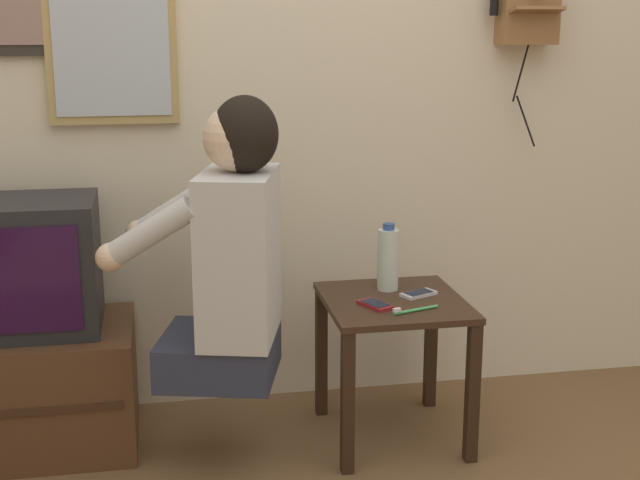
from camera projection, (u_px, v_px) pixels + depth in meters
The scene contains 10 objects.
wall_back at pixel (281, 61), 3.20m from camera, with size 6.80×0.05×2.55m.
side_table at pixel (393, 329), 3.03m from camera, with size 0.47×0.50×0.50m.
person at pixel (230, 249), 2.77m from camera, with size 0.59×0.49×0.90m.
tv_stand at pixel (33, 388), 3.02m from camera, with size 0.68×0.49×0.42m.
television at pixel (19, 266), 2.92m from camera, with size 0.51×0.37×0.44m.
wall_mirror at pixel (111, 37), 3.03m from camera, with size 0.44×0.03×0.59m.
cell_phone_held at pixel (375, 305), 2.93m from camera, with size 0.11×0.14×0.01m.
cell_phone_spare at pixel (419, 294), 3.05m from camera, with size 0.14×0.11×0.01m.
water_bottle at pixel (388, 259), 3.09m from camera, with size 0.07×0.07×0.24m.
toothbrush at pixel (412, 310), 2.87m from camera, with size 0.17×0.06×0.02m.
Camera 1 is at (-0.46, -1.97, 1.43)m, focal length 50.00 mm.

